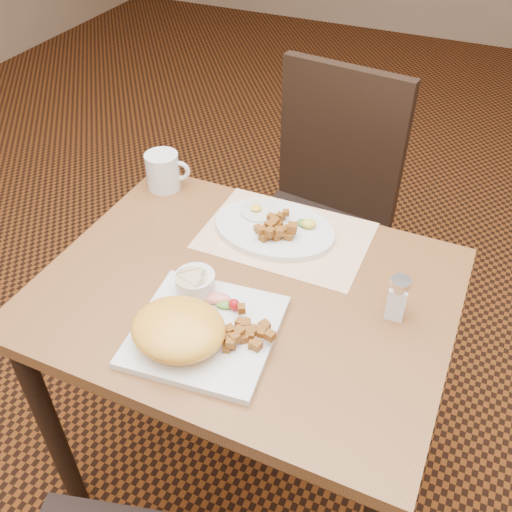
% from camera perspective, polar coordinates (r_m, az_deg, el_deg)
% --- Properties ---
extents(ground, '(8.00, 8.00, 0.00)m').
position_cam_1_polar(ground, '(1.86, -0.81, -20.24)').
color(ground, black).
rests_on(ground, ground).
extents(table, '(0.90, 0.70, 0.75)m').
position_cam_1_polar(table, '(1.34, -1.06, -6.63)').
color(table, brown).
rests_on(table, ground).
extents(chair_far, '(0.47, 0.48, 0.97)m').
position_cam_1_polar(chair_far, '(1.89, 6.52, 5.01)').
color(chair_far, black).
rests_on(chair_far, ground).
extents(placemat, '(0.40, 0.28, 0.00)m').
position_cam_1_polar(placemat, '(1.41, 2.98, 2.05)').
color(placemat, white).
rests_on(placemat, table).
extents(plate_square, '(0.31, 0.31, 0.02)m').
position_cam_1_polar(plate_square, '(1.17, -5.07, -7.48)').
color(plate_square, silver).
rests_on(plate_square, table).
extents(plate_oval, '(0.31, 0.23, 0.02)m').
position_cam_1_polar(plate_oval, '(1.41, 1.85, 2.75)').
color(plate_oval, silver).
rests_on(plate_oval, placemat).
extents(hollandaise_mound, '(0.19, 0.17, 0.07)m').
position_cam_1_polar(hollandaise_mound, '(1.12, -7.83, -7.26)').
color(hollandaise_mound, yellow).
rests_on(hollandaise_mound, plate_square).
extents(ramekin, '(0.09, 0.09, 0.05)m').
position_cam_1_polar(ramekin, '(1.22, -6.11, -2.70)').
color(ramekin, silver).
rests_on(ramekin, plate_square).
extents(garnish_sq, '(0.09, 0.05, 0.03)m').
position_cam_1_polar(garnish_sq, '(1.20, -3.38, -4.51)').
color(garnish_sq, '#387223').
rests_on(garnish_sq, plate_square).
extents(fried_egg, '(0.10, 0.10, 0.02)m').
position_cam_1_polar(fried_egg, '(1.45, 0.31, 4.59)').
color(fried_egg, white).
rests_on(fried_egg, plate_oval).
extents(garnish_ov, '(0.06, 0.04, 0.02)m').
position_cam_1_polar(garnish_ov, '(1.41, 5.12, 3.25)').
color(garnish_ov, '#387223').
rests_on(garnish_ov, plate_oval).
extents(salt_shaker, '(0.05, 0.05, 0.10)m').
position_cam_1_polar(salt_shaker, '(1.20, 13.97, -4.03)').
color(salt_shaker, white).
rests_on(salt_shaker, table).
extents(coffee_mug, '(0.12, 0.09, 0.10)m').
position_cam_1_polar(coffee_mug, '(1.58, -9.21, 8.38)').
color(coffee_mug, silver).
rests_on(coffee_mug, table).
extents(home_fries_sq, '(0.11, 0.12, 0.03)m').
position_cam_1_polar(home_fries_sq, '(1.14, -1.05, -7.67)').
color(home_fries_sq, '#955518').
rests_on(home_fries_sq, plate_square).
extents(home_fries_ov, '(0.11, 0.12, 0.04)m').
position_cam_1_polar(home_fries_ov, '(1.37, 2.02, 2.78)').
color(home_fries_ov, '#955518').
rests_on(home_fries_ov, plate_oval).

